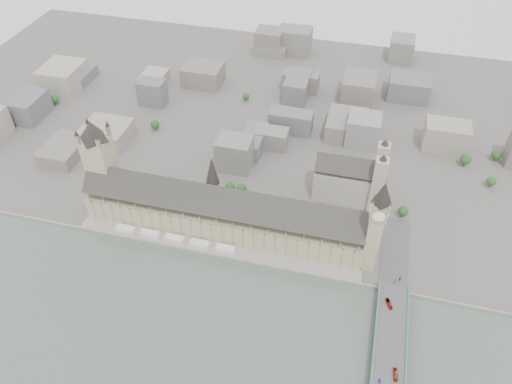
% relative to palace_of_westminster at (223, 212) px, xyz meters
% --- Properties ---
extents(ground, '(900.00, 900.00, 0.00)m').
position_rel_palace_of_westminster_xyz_m(ground, '(0.00, -19.70, -22.71)').
color(ground, '#595651').
rests_on(ground, ground).
extents(embankment_wall, '(600.00, 1.50, 3.00)m').
position_rel_palace_of_westminster_xyz_m(embankment_wall, '(0.00, -34.70, -21.21)').
color(embankment_wall, gray).
rests_on(embankment_wall, ground).
extents(river_terrace, '(270.00, 15.00, 2.00)m').
position_rel_palace_of_westminster_xyz_m(river_terrace, '(0.00, -27.20, -21.71)').
color(river_terrace, gray).
rests_on(river_terrace, ground).
extents(terrace_tents, '(118.00, 7.00, 4.00)m').
position_rel_palace_of_westminster_xyz_m(terrace_tents, '(-40.00, -26.70, -18.71)').
color(terrace_tents, white).
rests_on(terrace_tents, river_terrace).
extents(palace_of_westminster, '(265.00, 40.73, 55.44)m').
position_rel_palace_of_westminster_xyz_m(palace_of_westminster, '(0.00, 0.00, 0.00)').
color(palace_of_westminster, tan).
rests_on(palace_of_westminster, ground).
extents(elizabeth_tower, '(17.00, 17.00, 107.50)m').
position_rel_palace_of_westminster_xyz_m(elizabeth_tower, '(138.00, -11.70, 35.38)').
color(elizabeth_tower, tan).
rests_on(elizabeth_tower, ground).
extents(victoria_tower, '(30.00, 30.00, 100.00)m').
position_rel_palace_of_westminster_xyz_m(victoria_tower, '(-122.00, 6.30, 32.50)').
color(victoria_tower, tan).
rests_on(victoria_tower, ground).
extents(central_tower, '(13.00, 13.00, 48.00)m').
position_rel_palace_of_westminster_xyz_m(central_tower, '(-10.00, 6.30, 35.21)').
color(central_tower, gray).
rests_on(central_tower, ground).
extents(westminster_bridge, '(25.00, 325.00, 10.25)m').
position_rel_palace_of_westminster_xyz_m(westminster_bridge, '(162.00, -107.20, -17.58)').
color(westminster_bridge, '#474749').
rests_on(westminster_bridge, ground).
extents(westminster_abbey, '(68.00, 36.00, 64.00)m').
position_rel_palace_of_westminster_xyz_m(westminster_abbey, '(110.92, 75.30, 2.38)').
color(westminster_abbey, '#A9A398').
rests_on(westminster_abbey, ground).
extents(city_skyline_inland, '(720.00, 360.00, 38.00)m').
position_rel_palace_of_westminster_xyz_m(city_skyline_inland, '(0.00, 225.30, -3.71)').
color(city_skyline_inland, gray).
rests_on(city_skyline_inland, ground).
extents(park_trees, '(110.00, 30.00, 15.00)m').
position_rel_palace_of_westminster_xyz_m(park_trees, '(-10.00, 40.30, -15.21)').
color(park_trees, '#1A491B').
rests_on(park_trees, ground).
extents(red_bus_north, '(6.40, 10.57, 2.91)m').
position_rel_palace_of_westminster_xyz_m(red_bus_north, '(158.38, -56.42, -11.00)').
color(red_bus_north, maroon).
rests_on(red_bus_north, westminster_bridge).
extents(red_bus_south, '(3.31, 10.60, 2.90)m').
position_rel_palace_of_westminster_xyz_m(red_bus_south, '(166.54, -117.45, -11.00)').
color(red_bus_south, '#A42E14').
rests_on(red_bus_south, westminster_bridge).
extents(car_blue, '(2.02, 4.14, 1.36)m').
position_rel_palace_of_westminster_xyz_m(car_blue, '(156.07, -125.20, -11.78)').
color(car_blue, '#1850A2').
rests_on(car_blue, westminster_bridge).
extents(car_approach, '(2.67, 5.13, 1.42)m').
position_rel_palace_of_westminster_xyz_m(car_approach, '(166.11, -28.39, -11.74)').
color(car_approach, gray).
rests_on(car_approach, westminster_bridge).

